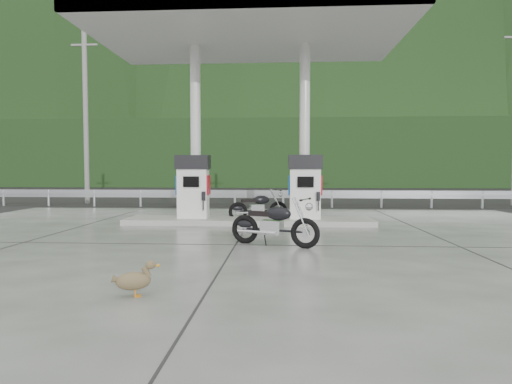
# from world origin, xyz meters

# --- Properties ---
(ground) EXTENTS (160.00, 160.00, 0.00)m
(ground) POSITION_xyz_m (0.00, 0.00, 0.00)
(ground) COLOR black
(ground) RESTS_ON ground
(forecourt_apron) EXTENTS (18.00, 14.00, 0.02)m
(forecourt_apron) POSITION_xyz_m (0.00, 0.00, 0.01)
(forecourt_apron) COLOR #60615C
(forecourt_apron) RESTS_ON ground
(pump_island) EXTENTS (7.00, 1.40, 0.15)m
(pump_island) POSITION_xyz_m (0.00, 2.50, 0.10)
(pump_island) COLOR #9E9C93
(pump_island) RESTS_ON forecourt_apron
(gas_pump_left) EXTENTS (0.95, 0.55, 1.80)m
(gas_pump_left) POSITION_xyz_m (-1.60, 2.50, 1.07)
(gas_pump_left) COLOR white
(gas_pump_left) RESTS_ON pump_island
(gas_pump_right) EXTENTS (0.95, 0.55, 1.80)m
(gas_pump_right) POSITION_xyz_m (1.60, 2.50, 1.07)
(gas_pump_right) COLOR white
(gas_pump_right) RESTS_ON pump_island
(canopy_column_left) EXTENTS (0.30, 0.30, 5.00)m
(canopy_column_left) POSITION_xyz_m (-1.60, 2.90, 2.67)
(canopy_column_left) COLOR silver
(canopy_column_left) RESTS_ON pump_island
(canopy_column_right) EXTENTS (0.30, 0.30, 5.00)m
(canopy_column_right) POSITION_xyz_m (1.60, 2.90, 2.67)
(canopy_column_right) COLOR silver
(canopy_column_right) RESTS_ON pump_island
(canopy_roof) EXTENTS (8.50, 5.00, 0.40)m
(canopy_roof) POSITION_xyz_m (0.00, 2.50, 5.37)
(canopy_roof) COLOR silver
(canopy_roof) RESTS_ON canopy_column_left
(guardrail) EXTENTS (26.00, 0.16, 1.42)m
(guardrail) POSITION_xyz_m (0.00, 8.00, 0.71)
(guardrail) COLOR #AFB1B7
(guardrail) RESTS_ON ground
(road) EXTENTS (60.00, 7.00, 0.01)m
(road) POSITION_xyz_m (0.00, 11.50, 0.00)
(road) COLOR black
(road) RESTS_ON ground
(utility_pole_a) EXTENTS (0.22, 0.22, 8.00)m
(utility_pole_a) POSITION_xyz_m (-8.00, 9.50, 4.00)
(utility_pole_a) COLOR gray
(utility_pole_a) RESTS_ON ground
(utility_pole_b) EXTENTS (0.22, 0.22, 8.00)m
(utility_pole_b) POSITION_xyz_m (2.00, 9.50, 4.00)
(utility_pole_b) COLOR gray
(utility_pole_b) RESTS_ON ground
(tree_band) EXTENTS (80.00, 6.00, 6.00)m
(tree_band) POSITION_xyz_m (0.00, 30.00, 3.00)
(tree_band) COLOR black
(tree_band) RESTS_ON ground
(forested_hills) EXTENTS (100.00, 40.00, 140.00)m
(forested_hills) POSITION_xyz_m (0.00, 60.00, 0.00)
(forested_hills) COLOR black
(forested_hills) RESTS_ON ground
(motorcycle_left) EXTENTS (1.88, 1.22, 0.85)m
(motorcycle_left) POSITION_xyz_m (0.79, -1.04, 0.45)
(motorcycle_left) COLOR black
(motorcycle_left) RESTS_ON forecourt_apron
(motorcycle_right) EXTENTS (1.80, 1.05, 0.81)m
(motorcycle_right) POSITION_xyz_m (0.24, 3.23, 0.43)
(motorcycle_right) COLOR black
(motorcycle_right) RESTS_ON forecourt_apron
(duck) EXTENTS (0.53, 0.32, 0.37)m
(duck) POSITION_xyz_m (-0.85, -4.62, 0.20)
(duck) COLOR brown
(duck) RESTS_ON forecourt_apron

